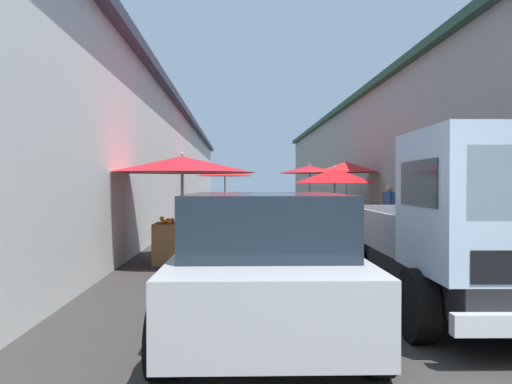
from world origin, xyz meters
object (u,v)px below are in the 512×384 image
Objects in this scene: delivery_truck at (476,230)px; parked_scooter at (381,236)px; fruit_stall_near_right at (335,182)px; fruit_stall_far_left at (224,179)px; vendor_by_crates at (389,208)px; fruit_stall_near_left at (181,177)px; hatchback_car at (263,261)px; fruit_stall_far_right at (310,176)px; plastic_stool at (187,256)px; fruit_stall_mid_lane at (345,176)px.

delivery_truck is 2.93× the size of parked_scooter.
fruit_stall_near_right is 1.47× the size of parked_scooter.
fruit_stall_far_left reaches higher than delivery_truck.
vendor_by_crates is 3.85m from parked_scooter.
fruit_stall_near_left is 6.75m from fruit_stall_near_right.
fruit_stall_near_left is at bearing 17.28° from hatchback_car.
fruit_stall_near_left is 1.21× the size of fruit_stall_far_left.
fruit_stall_far_right reaches higher than plastic_stool.
hatchback_car is at bearing 164.00° from fruit_stall_mid_lane.
fruit_stall_far_right is at bearing -80.93° from fruit_stall_far_left.
fruit_stall_near_left is at bearing 42.05° from delivery_truck.
fruit_stall_far_right is 1.50× the size of parked_scooter.
parked_scooter is at bearing -159.45° from fruit_stall_far_left.
fruit_stall_far_right is (0.56, -3.50, 0.13)m from fruit_stall_far_left.
fruit_stall_near_left is at bearing 11.01° from plastic_stool.
fruit_stall_far_left is at bearing 3.01° from hatchback_car.
fruit_stall_far_left is 14.67m from hatchback_car.
fruit_stall_far_left reaches higher than hatchback_car.
plastic_stool is at bearing 49.44° from delivery_truck.
fruit_stall_far_left is (1.77, 4.45, -0.11)m from fruit_stall_mid_lane.
vendor_by_crates is at bearing -168.25° from fruit_stall_far_right.
delivery_truck is at bearing -85.07° from hatchback_car.
delivery_truck is (-14.97, 0.35, -0.84)m from fruit_stall_far_right.
fruit_stall_far_left is at bearing 35.48° from fruit_stall_near_right.
fruit_stall_near_left reaches higher than vendor_by_crates.
fruit_stall_far_right is at bearing -0.31° from fruit_stall_near_right.
vendor_by_crates is (-6.39, -1.33, -1.00)m from fruit_stall_far_right.
fruit_stall_near_left is 6.43× the size of plastic_stool.
fruit_stall_mid_lane is 1.06× the size of fruit_stall_far_left.
fruit_stall_mid_lane is at bearing 5.29° from vendor_by_crates.
fruit_stall_near_right reaches higher than plastic_stool.
hatchback_car is 2.32× the size of parked_scooter.
fruit_stall_far_left is at bearing 68.37° from fruit_stall_mid_lane.
vendor_by_crates is (8.58, -1.68, -0.16)m from delivery_truck.
delivery_truck is at bearing 175.58° from parked_scooter.
hatchback_car is 2.55× the size of vendor_by_crates.
fruit_stall_far_right reaches higher than vendor_by_crates.
fruit_stall_mid_lane is 10.88m from plastic_stool.
plastic_stool is at bearing 162.09° from fruit_stall_far_right.
fruit_stall_near_right is 0.98× the size of fruit_stall_far_right.
vendor_by_crates reaches higher than plastic_stool.
fruit_stall_far_left is at bearing 12.34° from delivery_truck.
vendor_by_crates is at bearing -11.07° from delivery_truck.
fruit_stall_near_left is 1.14× the size of fruit_stall_mid_lane.
fruit_stall_mid_lane is at bearing -17.55° from fruit_stall_near_right.
fruit_stall_near_left is 4.65m from hatchback_car.
fruit_stall_near_right is at bearing -1.92° from delivery_truck.
fruit_stall_far_left is 14.77m from delivery_truck.
parked_scooter is at bearing -4.42° from delivery_truck.
fruit_stall_mid_lane reaches higher than vendor_by_crates.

